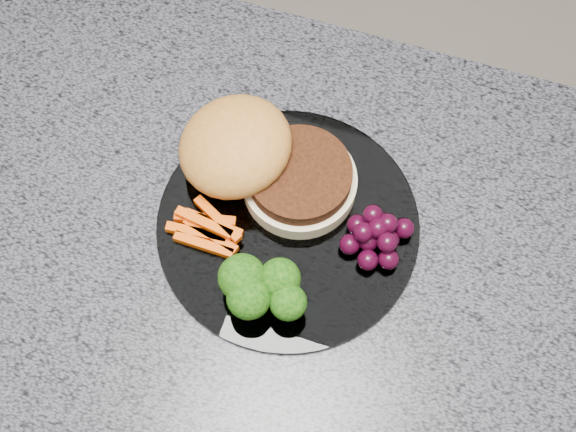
# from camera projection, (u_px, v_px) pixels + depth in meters

# --- Properties ---
(island_cabinet) EXTENTS (1.20, 0.60, 0.86)m
(island_cabinet) POSITION_uv_depth(u_px,v_px,m) (235.00, 364.00, 1.21)
(island_cabinet) COLOR #57321D
(island_cabinet) RESTS_ON ground
(countertop) EXTENTS (1.20, 0.60, 0.04)m
(countertop) POSITION_uv_depth(u_px,v_px,m) (208.00, 260.00, 0.80)
(countertop) COLOR #53535E
(countertop) RESTS_ON island_cabinet
(plate) EXTENTS (0.26, 0.26, 0.01)m
(plate) POSITION_uv_depth(u_px,v_px,m) (288.00, 225.00, 0.79)
(plate) COLOR white
(plate) RESTS_ON countertop
(burger) EXTENTS (0.20, 0.13, 0.06)m
(burger) POSITION_uv_depth(u_px,v_px,m) (258.00, 160.00, 0.79)
(burger) COLOR beige
(burger) RESTS_ON plate
(carrot_sticks) EXTENTS (0.08, 0.05, 0.02)m
(carrot_sticks) POSITION_uv_depth(u_px,v_px,m) (207.00, 228.00, 0.78)
(carrot_sticks) COLOR #F35304
(carrot_sticks) RESTS_ON plate
(broccoli) EXTENTS (0.09, 0.07, 0.05)m
(broccoli) POSITION_uv_depth(u_px,v_px,m) (260.00, 287.00, 0.73)
(broccoli) COLOR olive
(broccoli) RESTS_ON plate
(grape_bunch) EXTENTS (0.07, 0.06, 0.04)m
(grape_bunch) POSITION_uv_depth(u_px,v_px,m) (377.00, 236.00, 0.77)
(grape_bunch) COLOR black
(grape_bunch) RESTS_ON plate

